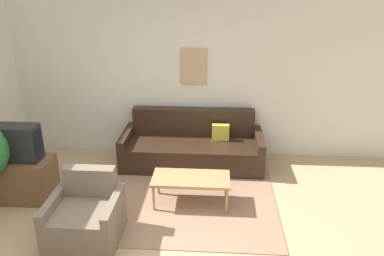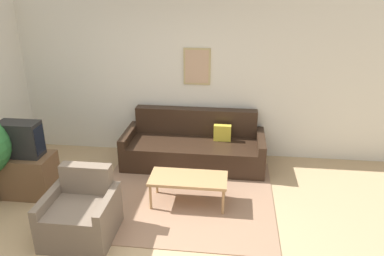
% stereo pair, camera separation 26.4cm
% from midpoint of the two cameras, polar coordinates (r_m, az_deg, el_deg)
% --- Properties ---
extents(ground_plane, '(16.00, 16.00, 0.00)m').
position_cam_midpoint_polar(ground_plane, '(4.57, -7.92, -17.68)').
color(ground_plane, tan).
extents(area_rug, '(2.48, 2.29, 0.01)m').
position_cam_midpoint_polar(area_rug, '(5.41, 0.31, -10.36)').
color(area_rug, '#937056').
rests_on(area_rug, ground_plane).
extents(wall_back, '(8.00, 0.09, 2.70)m').
position_cam_midpoint_polar(wall_back, '(6.33, -2.56, 7.78)').
color(wall_back, beige).
rests_on(wall_back, ground_plane).
extents(couch, '(2.28, 0.90, 0.87)m').
position_cam_midpoint_polar(couch, '(6.19, 1.56, -2.95)').
color(couch, black).
rests_on(couch, ground_plane).
extents(coffee_table, '(1.04, 0.49, 0.41)m').
position_cam_midpoint_polar(coffee_table, '(5.08, 0.94, -7.91)').
color(coffee_table, '#A87F51').
rests_on(coffee_table, ground_plane).
extents(tv_stand, '(0.78, 0.48, 0.61)m').
position_cam_midpoint_polar(tv_stand, '(5.77, -22.66, -6.60)').
color(tv_stand, brown).
rests_on(tv_stand, ground_plane).
extents(tv, '(0.56, 0.28, 0.49)m').
position_cam_midpoint_polar(tv, '(5.55, -23.46, -1.59)').
color(tv, black).
rests_on(tv, tv_stand).
extents(armchair, '(0.80, 0.76, 0.81)m').
position_cam_midpoint_polar(armchair, '(4.71, -14.96, -12.66)').
color(armchair, '#6B5B4C').
rests_on(armchair, ground_plane).
extents(potted_plant_by_window, '(0.52, 0.52, 0.82)m').
position_cam_midpoint_polar(potted_plant_by_window, '(6.12, -25.49, -3.24)').
color(potted_plant_by_window, '#383D42').
rests_on(potted_plant_by_window, ground_plane).
extents(potted_plant_small, '(0.52, 0.52, 0.82)m').
position_cam_midpoint_polar(potted_plant_small, '(5.92, -23.56, -3.52)').
color(potted_plant_small, '#383D42').
rests_on(potted_plant_small, ground_plane).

